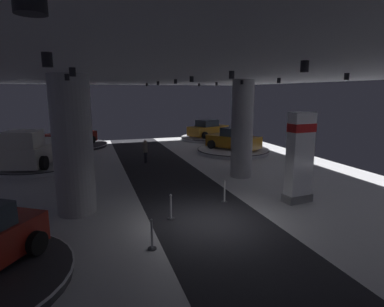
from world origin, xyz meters
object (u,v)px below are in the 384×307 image
object	(u,v)px
brand_sign_pylon	(300,157)
display_platform_far_left	(38,165)
column_left	(73,146)
pickup_truck_far_left	(34,150)
display_platform_deep_left	(72,145)
display_platform_deep_right	(208,138)
display_platform_far_right	(233,151)
display_car_far_right	(234,140)
column_right	(242,129)
display_car_deep_right	(208,129)
display_car_deep_left	(71,136)
visitor_walking_near	(145,150)

from	to	relation	value
brand_sign_pylon	display_platform_far_left	bearing A→B (deg)	137.93
column_left	pickup_truck_far_left	world-z (taller)	column_left
display_platform_deep_left	display_platform_deep_right	bearing A→B (deg)	1.23
display_platform_far_right	display_car_far_right	distance (m)	0.91
brand_sign_pylon	display_platform_deep_right	xyz separation A→B (m)	(2.87, 18.48, -1.87)
brand_sign_pylon	display_platform_far_left	distance (m)	16.22
column_right	display_platform_deep_left	bearing A→B (deg)	125.80
display_car_deep_right	display_car_deep_left	xyz separation A→B (m)	(-13.00, -0.25, -0.09)
display_car_far_right	visitor_walking_near	distance (m)	7.43
display_platform_far_right	display_platform_deep_left	distance (m)	14.22
pickup_truck_far_left	display_car_deep_left	world-z (taller)	pickup_truck_far_left
brand_sign_pylon	display_platform_deep_left	size ratio (longest dim) A/B	0.65
display_car_far_right	display_platform_deep_left	distance (m)	14.28
display_platform_far_left	display_car_far_right	bearing A→B (deg)	1.79
display_platform_far_right	display_car_deep_left	xyz separation A→B (m)	(-12.39, 6.96, 0.83)
display_car_deep_left	display_platform_deep_left	bearing A→B (deg)	-143.92
column_left	brand_sign_pylon	world-z (taller)	column_left
display_platform_deep_right	display_platform_far_left	xyz separation A→B (m)	(-14.83, -7.69, -0.03)
display_car_far_right	visitor_walking_near	bearing A→B (deg)	-169.48
column_left	display_platform_far_right	bearing A→B (deg)	39.54
column_left	display_platform_deep_left	distance (m)	16.68
column_right	display_platform_far_left	bearing A→B (deg)	152.06
display_platform_far_left	display_platform_deep_left	world-z (taller)	display_platform_far_left
display_platform_deep_right	display_car_deep_left	world-z (taller)	display_car_deep_left
display_car_deep_right	display_platform_deep_left	bearing A→B (deg)	-178.82
display_car_deep_left	column_left	bearing A→B (deg)	-86.98
display_platform_far_left	display_platform_deep_left	distance (m)	7.62
display_car_far_right	display_platform_far_right	bearing A→B (deg)	122.48
column_right	brand_sign_pylon	xyz separation A→B (m)	(0.42, -4.67, -0.69)
display_car_far_right	display_platform_deep_left	xyz separation A→B (m)	(-12.43, 6.97, -0.95)
display_car_far_right	display_platform_deep_left	world-z (taller)	display_car_far_right
display_platform_far_right	column_left	bearing A→B (deg)	-140.46
column_right	display_car_far_right	xyz separation A→B (m)	(2.67, 6.56, -1.66)
display_car_far_right	visitor_walking_near	xyz separation A→B (m)	(-7.31, -1.36, -0.18)
display_car_far_right	pickup_truck_far_left	bearing A→B (deg)	-176.97
column_left	display_car_deep_left	distance (m)	16.58
brand_sign_pylon	display_platform_deep_right	world-z (taller)	brand_sign_pylon
column_left	display_platform_far_left	bearing A→B (deg)	106.45
column_left	display_car_deep_right	distance (m)	20.72
pickup_truck_far_left	display_platform_far_right	xyz separation A→B (m)	(14.27, 0.78, -1.03)
column_left	display_platform_deep_left	world-z (taller)	column_left
column_left	display_car_far_right	world-z (taller)	column_left
column_left	display_platform_deep_left	size ratio (longest dim) A/B	0.90
display_platform_far_right	brand_sign_pylon	bearing A→B (deg)	-101.21
visitor_walking_near	display_car_far_right	bearing A→B (deg)	10.52
display_car_deep_left	pickup_truck_far_left	bearing A→B (deg)	-103.66
column_right	display_car_deep_right	xyz separation A→B (m)	(3.27, 13.80, -1.65)
column_right	pickup_truck_far_left	distance (m)	13.08
visitor_walking_near	brand_sign_pylon	bearing A→B (deg)	-62.89
display_platform_far_left	pickup_truck_far_left	bearing A→B (deg)	-104.67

